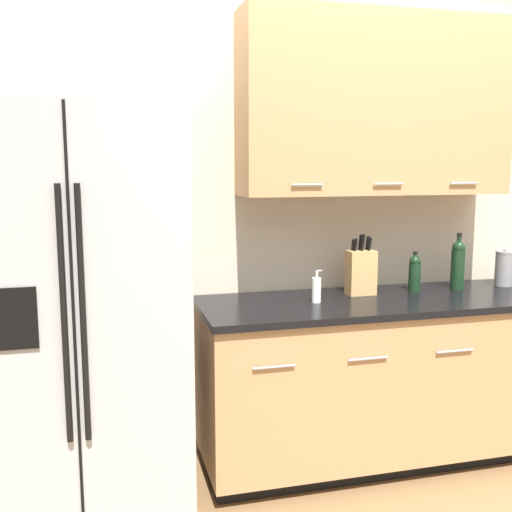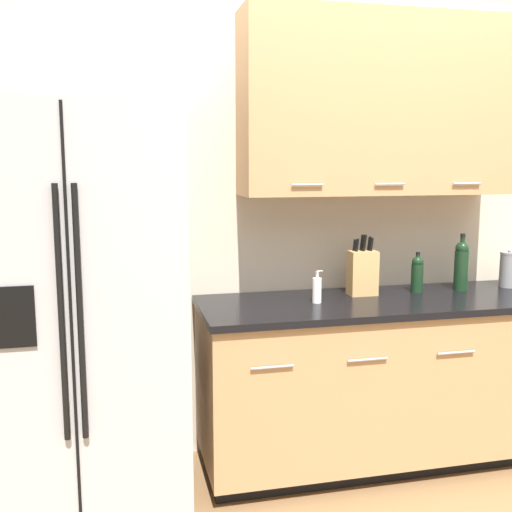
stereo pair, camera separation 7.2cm
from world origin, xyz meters
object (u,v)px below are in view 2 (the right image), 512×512
Objects in this scene: soap_dispenser at (317,290)px; knife_block at (363,272)px; steel_canister at (509,269)px; refrigerator at (78,313)px; wine_bottle at (461,264)px; oil_bottle at (417,273)px.

knife_block is at bearing 21.87° from soap_dispenser.
knife_block reaches higher than soap_dispenser.
knife_block is 1.52× the size of steel_canister.
refrigerator reaches higher than wine_bottle.
soap_dispenser is at bearing 2.88° from refrigerator.
knife_block reaches higher than oil_bottle.
refrigerator is at bearing -173.07° from knife_block.
wine_bottle is 1.43× the size of oil_bottle.
soap_dispenser is 0.63m from oil_bottle.
knife_block is 1.04× the size of wine_bottle.
steel_canister is (2.36, 0.19, 0.08)m from refrigerator.
knife_block reaches higher than wine_bottle.
soap_dispenser is 0.77× the size of steel_canister.
refrigerator is 2.37m from steel_canister.
oil_bottle is 1.02× the size of steel_canister.
refrigerator is 11.13× the size of soap_dispenser.
refrigerator reaches higher than soap_dispenser.
refrigerator reaches higher than knife_block.
soap_dispenser is 0.75× the size of oil_bottle.
knife_block reaches higher than steel_canister.
wine_bottle is (0.59, -0.00, 0.02)m from knife_block.
wine_bottle is 0.27m from oil_bottle.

